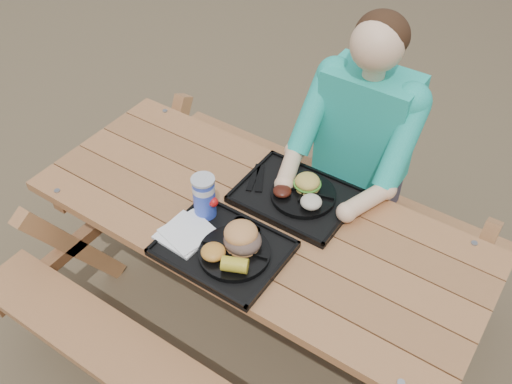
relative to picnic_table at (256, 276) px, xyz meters
The scene contains 18 objects.
ground 0.38m from the picnic_table, ahead, with size 60.00×60.00×0.00m, color #999999.
picnic_table is the anchor object (origin of this frame).
tray_near 0.44m from the picnic_table, 90.09° to the right, with size 0.45×0.35×0.02m, color black.
tray_far 0.43m from the picnic_table, 65.98° to the left, with size 0.45×0.35×0.02m, color black.
plate_near 0.46m from the picnic_table, 75.95° to the right, with size 0.26×0.26×0.02m, color black.
plate_far 0.46m from the picnic_table, 59.55° to the left, with size 0.26×0.26×0.02m, color black.
napkin_stack 0.50m from the picnic_table, 122.12° to the right, with size 0.18×0.18×0.02m, color white.
soda_cup 0.52m from the picnic_table, 144.55° to the right, with size 0.08×0.08×0.17m, color #1935C0.
condiment_bbq 0.42m from the picnic_table, 96.56° to the right, with size 0.05×0.05×0.03m, color #330C05.
condiment_mustard 0.43m from the picnic_table, 57.71° to the right, with size 0.05×0.05×0.03m, color yellow.
sandwich 0.52m from the picnic_table, 70.57° to the right, with size 0.13×0.13×0.13m, color #E0914F, non-canonical shape.
mac_cheese 0.52m from the picnic_table, 88.62° to the right, with size 0.09×0.09×0.04m, color gold.
corn_cob 0.54m from the picnic_table, 69.85° to the right, with size 0.09×0.09×0.05m, color gold, non-canonical shape.
cutlery_far 0.44m from the picnic_table, 119.51° to the left, with size 0.03×0.17×0.01m, color black.
burger 0.52m from the picnic_table, 64.65° to the left, with size 0.10×0.10×0.09m, color gold, non-canonical shape.
baked_beans 0.45m from the picnic_table, 72.89° to the left, with size 0.07×0.07×0.03m, color #41150D.
potato_salad 0.49m from the picnic_table, 38.08° to the left, with size 0.08×0.08×0.05m, color beige.
diner 0.67m from the picnic_table, 75.05° to the left, with size 0.48×0.84×1.28m, color teal, non-canonical shape.
Camera 1 is at (0.86, -1.28, 2.34)m, focal length 40.00 mm.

